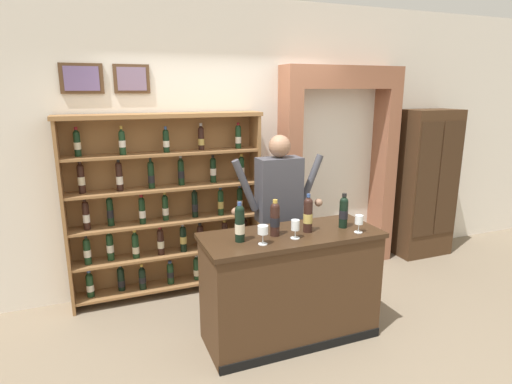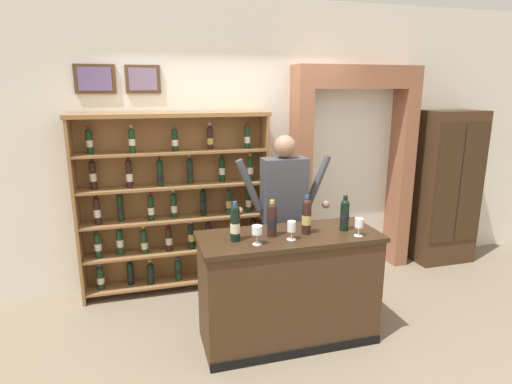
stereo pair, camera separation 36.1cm
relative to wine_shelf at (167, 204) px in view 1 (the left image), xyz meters
name	(u,v)px [view 1 (the left image)]	position (x,y,z in m)	size (l,w,h in m)	color
ground_plane	(274,340)	(0.67, -1.24, -1.00)	(14.00, 14.00, 0.02)	#7A6B56
back_wall	(222,145)	(0.67, 0.22, 0.55)	(12.00, 0.19, 3.07)	silver
wine_shelf	(167,204)	(0.00, 0.00, 0.00)	(2.01, 0.30, 1.91)	olive
archway_doorway	(334,157)	(2.05, 0.09, 0.36)	(1.48, 0.45, 2.40)	#935B42
side_cabinet	(425,184)	(3.31, -0.10, -0.04)	(0.72, 0.45, 1.89)	#422B19
tasting_counter	(290,286)	(0.83, -1.24, -0.50)	(1.52, 0.61, 0.97)	#422B19
shopkeeper	(279,201)	(1.00, -0.59, 0.08)	(0.98, 0.22, 1.72)	#2D3347
tasting_bottle_grappa	(240,223)	(0.36, -1.26, 0.13)	(0.08, 0.08, 0.32)	black
tasting_bottle_bianco	(275,218)	(0.67, -1.24, 0.13)	(0.08, 0.08, 0.31)	black
tasting_bottle_super_tuscan	(308,214)	(0.97, -1.26, 0.14)	(0.08, 0.08, 0.33)	black
tasting_bottle_prosecco	(344,211)	(1.31, -1.26, 0.13)	(0.08, 0.08, 0.31)	black
wine_glass_spare	(295,226)	(0.80, -1.36, 0.09)	(0.07, 0.07, 0.15)	silver
wine_glass_right	(263,231)	(0.50, -1.39, 0.09)	(0.08, 0.08, 0.15)	silver
wine_glass_center	(359,221)	(1.36, -1.43, 0.08)	(0.07, 0.07, 0.15)	silver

